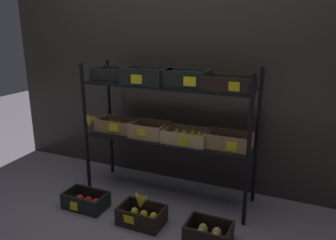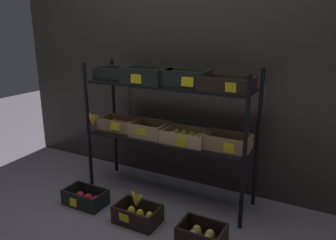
# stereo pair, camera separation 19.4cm
# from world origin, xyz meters

# --- Properties ---
(ground_plane) EXTENTS (10.00, 10.00, 0.00)m
(ground_plane) POSITION_xyz_m (0.00, 0.00, 0.00)
(ground_plane) COLOR slate
(storefront_wall) EXTENTS (3.82, 0.12, 1.93)m
(storefront_wall) POSITION_xyz_m (0.00, 0.39, 0.96)
(storefront_wall) COLOR #2D2823
(storefront_wall) RESTS_ON ground_plane
(display_rack) EXTENTS (1.55, 0.41, 1.15)m
(display_rack) POSITION_xyz_m (-0.01, -0.01, 0.78)
(display_rack) COLOR black
(display_rack) RESTS_ON ground_plane
(crate_ground_apple_red) EXTENTS (0.35, 0.22, 0.13)m
(crate_ground_apple_red) POSITION_xyz_m (-0.53, -0.48, 0.05)
(crate_ground_apple_red) COLOR black
(crate_ground_apple_red) RESTS_ON ground_plane
(crate_ground_lemon) EXTENTS (0.34, 0.23, 0.14)m
(crate_ground_lemon) POSITION_xyz_m (-0.00, -0.49, 0.05)
(crate_ground_lemon) COLOR black
(crate_ground_lemon) RESTS_ON ground_plane
(crate_ground_pear) EXTENTS (0.31, 0.23, 0.14)m
(crate_ground_pear) POSITION_xyz_m (0.53, -0.49, 0.06)
(crate_ground_pear) COLOR black
(crate_ground_pear) RESTS_ON ground_plane
(banana_bunch_loose) EXTENTS (0.12, 0.04, 0.14)m
(banana_bunch_loose) POSITION_xyz_m (-0.00, -0.49, 0.20)
(banana_bunch_loose) COLOR brown
(banana_bunch_loose) RESTS_ON crate_ground_lemon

